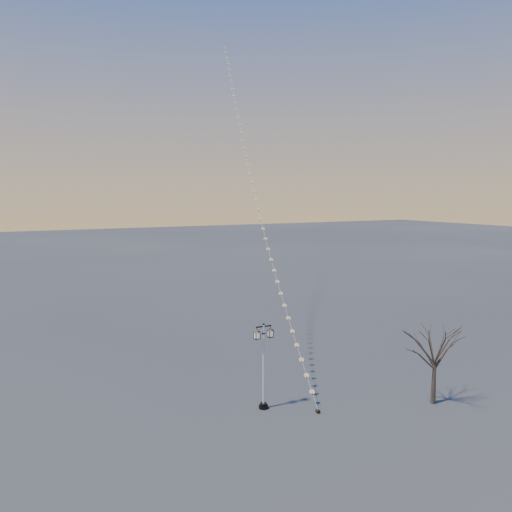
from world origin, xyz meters
TOP-DOWN VIEW (x-y plane):
  - ground at (0.00, 0.00)m, footprint 300.00×300.00m
  - street_lamp at (-2.46, 3.35)m, footprint 1.17×0.51m
  - bare_tree at (5.96, -0.32)m, footprint 2.65×2.65m
  - kite_train at (5.79, 20.92)m, footprint 12.69×39.34m

SIDE VIEW (x-z plane):
  - ground at x=0.00m, z-range 0.00..0.00m
  - street_lamp at x=-2.46m, z-range 0.25..4.85m
  - bare_tree at x=5.96m, z-range 0.85..5.24m
  - kite_train at x=5.79m, z-range -0.11..30.06m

